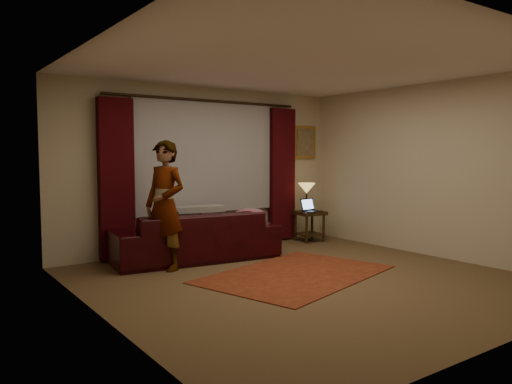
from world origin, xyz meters
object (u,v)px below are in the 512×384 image
tiffany_lamp (307,197)px  laptop_table (312,205)px  end_table (309,226)px  sofa (195,227)px  laptop_sofa (175,222)px  person (165,205)px

tiffany_lamp → laptop_table: tiffany_lamp is taller
end_table → sofa: bearing=-175.1°
sofa → laptop_table: bearing=-170.8°
sofa → laptop_table: size_ratio=7.01×
laptop_sofa → person: person is taller
laptop_table → person: 3.00m
sofa → end_table: sofa is taller
end_table → laptop_table: size_ratio=1.56×
sofa → end_table: (2.39, 0.20, -0.22)m
sofa → person: person is taller
end_table → tiffany_lamp: size_ratio=1.09×
end_table → tiffany_lamp: tiffany_lamp is taller
laptop_sofa → tiffany_lamp: size_ratio=0.73×
sofa → laptop_sofa: 0.47m
tiffany_lamp → laptop_table: bearing=-100.2°
end_table → person: bearing=-170.2°
sofa → laptop_table: (2.35, 0.10, 0.16)m
sofa → tiffany_lamp: tiffany_lamp is taller
laptop_sofa → tiffany_lamp: 2.84m
laptop_table → laptop_sofa: bearing=177.4°
tiffany_lamp → person: person is taller
laptop_sofa → person: bearing=-158.3°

